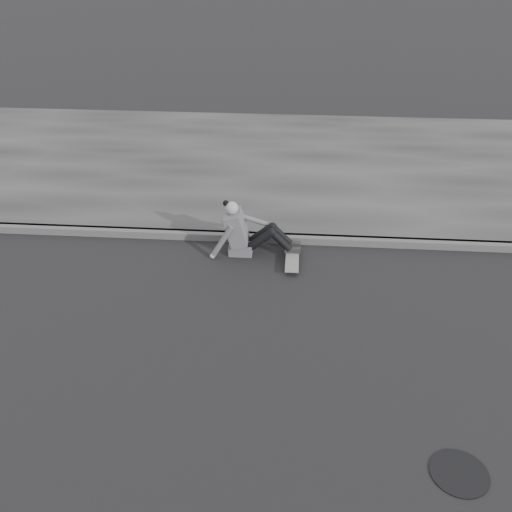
% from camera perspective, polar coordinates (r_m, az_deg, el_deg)
% --- Properties ---
extents(ground, '(80.00, 80.00, 0.00)m').
position_cam_1_polar(ground, '(7.08, 1.14, -9.20)').
color(ground, black).
rests_on(ground, ground).
extents(curb, '(24.00, 0.16, 0.12)m').
position_cam_1_polar(curb, '(9.15, 2.08, 1.79)').
color(curb, '#4C4C4C').
rests_on(curb, ground).
extents(sidewalk, '(24.00, 6.00, 0.12)m').
position_cam_1_polar(sidewalk, '(11.85, 2.73, 9.16)').
color(sidewalk, '#313131').
rests_on(sidewalk, ground).
extents(manhole, '(0.56, 0.56, 0.01)m').
position_cam_1_polar(manhole, '(6.16, 19.67, -19.77)').
color(manhole, black).
rests_on(manhole, ground).
extents(skateboard, '(0.20, 0.78, 0.09)m').
position_cam_1_polar(skateboard, '(8.61, 3.64, -0.26)').
color(skateboard, gray).
rests_on(skateboard, ground).
extents(seated_woman, '(1.38, 0.46, 0.88)m').
position_cam_1_polar(seated_woman, '(8.71, -1.10, 2.41)').
color(seated_woman, '#535356').
rests_on(seated_woman, ground).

